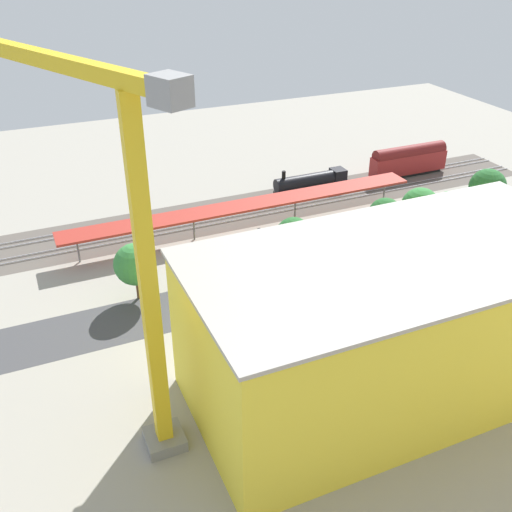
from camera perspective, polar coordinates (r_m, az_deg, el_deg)
ground_plane at (r=87.45m, az=6.15°, el=-0.33°), size 169.52×169.52×0.00m
rail_bed at (r=103.67m, az=0.77°, el=4.86°), size 106.07×14.23×0.01m
street_asphalt at (r=84.50m, az=7.43°, el=-1.57°), size 106.03×10.02×0.01m
track_rails at (r=103.59m, az=0.77°, el=4.95°), size 105.95×7.79×0.12m
platform_canopy_near at (r=93.89m, az=-0.98°, el=4.96°), size 59.26×5.05×4.46m
locomotive at (r=109.73m, az=5.68°, el=7.17°), size 15.41×2.80×4.96m
passenger_coach at (r=120.10m, az=14.66°, el=9.09°), size 16.28×3.05×6.08m
parked_car_0 at (r=96.82m, az=22.21°, el=1.13°), size 4.31×1.88×1.76m
parked_car_1 at (r=93.25m, az=19.66°, el=0.51°), size 4.74×1.92×1.62m
parked_car_2 at (r=88.91m, az=16.05°, el=-0.32°), size 4.74×1.82×1.71m
parked_car_3 at (r=85.26m, az=12.72°, el=-1.24°), size 4.53×1.93×1.60m
construction_building at (r=61.53m, az=13.41°, el=-6.47°), size 41.83×19.92×15.96m
construction_roof_slab at (r=57.22m, az=14.35°, el=0.17°), size 42.44×20.53×0.40m
tower_crane at (r=48.26m, az=-12.68°, el=1.54°), size 13.37×26.56×35.35m
box_truck_0 at (r=81.78m, az=14.19°, el=-2.17°), size 8.55×2.96×3.20m
street_tree_0 at (r=90.96m, az=12.49°, el=3.91°), size 5.30×5.30×7.68m
street_tree_1 at (r=84.22m, az=3.69°, el=2.00°), size 5.36×5.36×7.15m
street_tree_2 at (r=97.76m, az=18.27°, el=4.81°), size 4.14×4.14×6.93m
street_tree_3 at (r=77.07m, az=-11.72°, el=-0.80°), size 5.55×5.55×7.96m
street_tree_4 at (r=94.89m, az=15.71°, el=4.67°), size 5.96×5.96×8.12m
street_tree_5 at (r=103.76m, az=21.64°, el=6.28°), size 6.00×6.00×8.92m
traffic_light at (r=81.69m, az=0.30°, el=1.22°), size 0.50×0.36×6.91m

